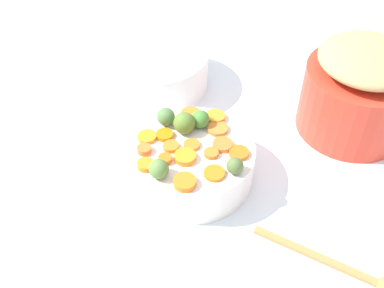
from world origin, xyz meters
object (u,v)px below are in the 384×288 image
serving_bowl_carrots (192,162)px  wooden_spoon (369,279)px  metal_pot (356,100)px  casserole_dish (155,69)px

serving_bowl_carrots → wooden_spoon: size_ratio=0.83×
serving_bowl_carrots → metal_pot: size_ratio=1.04×
serving_bowl_carrots → metal_pot: bearing=-35.8°
metal_pot → casserole_dish: (-0.09, 0.44, -0.03)m
serving_bowl_carrots → wooden_spoon: serving_bowl_carrots is taller
metal_pot → casserole_dish: metal_pot is taller
metal_pot → wooden_spoon: 0.38m
wooden_spoon → serving_bowl_carrots: bearing=82.6°
serving_bowl_carrots → casserole_dish: 0.30m
wooden_spoon → casserole_dish: casserole_dish is taller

